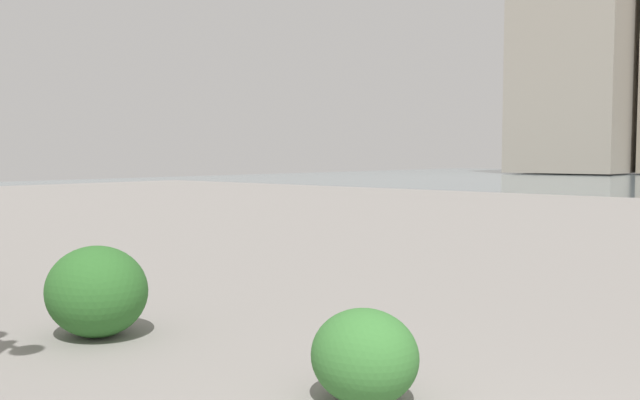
{
  "coord_description": "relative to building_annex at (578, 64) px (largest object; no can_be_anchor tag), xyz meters",
  "views": [
    {
      "loc": [
        -0.57,
        1.97,
        1.66
      ],
      "look_at": [
        7.23,
        -7.15,
        0.87
      ],
      "focal_mm": 38.01,
      "sensor_mm": 36.0,
      "label": 1
    }
  ],
  "objects": [
    {
      "name": "shrub_round",
      "position": [
        -18.25,
        62.65,
        -9.95
      ],
      "size": [
        0.98,
        0.89,
        0.84
      ],
      "color": "#2D6628",
      "rests_on": "ground"
    },
    {
      "name": "building_annex",
      "position": [
        0.0,
        0.0,
        0.0
      ],
      "size": [
        10.01,
        11.25,
        20.74
      ],
      "color": "#9E9384",
      "rests_on": "ground"
    },
    {
      "name": "shrub_wide",
      "position": [
        -21.13,
        62.41,
        -10.05
      ],
      "size": [
        0.75,
        0.68,
        0.64
      ],
      "color": "#387533",
      "rests_on": "ground"
    }
  ]
}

